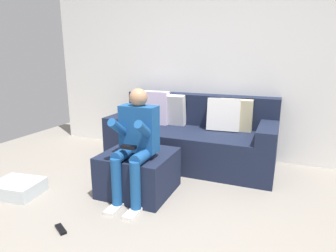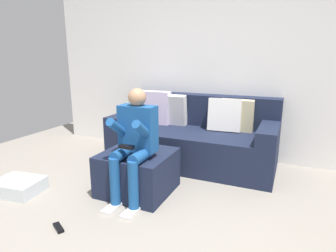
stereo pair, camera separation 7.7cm
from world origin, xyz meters
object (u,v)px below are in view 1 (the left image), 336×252
object	(u,v)px
couch_sectional	(192,136)
person_seated	(135,139)
remote_near_ottoman	(61,229)
storage_bin	(18,188)
ottoman	(139,172)

from	to	relation	value
couch_sectional	person_seated	distance (m)	1.26
person_seated	remote_near_ottoman	bearing A→B (deg)	-115.08
storage_bin	person_seated	bearing A→B (deg)	17.28
couch_sectional	ottoman	world-z (taller)	couch_sectional
person_seated	remote_near_ottoman	size ratio (longest dim) A/B	7.04
couch_sectional	person_seated	world-z (taller)	person_seated
ottoman	person_seated	bearing A→B (deg)	-69.08
storage_bin	remote_near_ottoman	distance (m)	0.92
couch_sectional	ottoman	xyz separation A→B (m)	(-0.24, -1.05, -0.13)
couch_sectional	ottoman	bearing A→B (deg)	-102.96
couch_sectional	storage_bin	bearing A→B (deg)	-130.65
couch_sectional	remote_near_ottoman	xyz separation A→B (m)	(-0.51, -1.91, -0.34)
person_seated	couch_sectional	bearing A→B (deg)	81.58
ottoman	couch_sectional	bearing A→B (deg)	77.04
couch_sectional	person_seated	size ratio (longest dim) A/B	1.91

